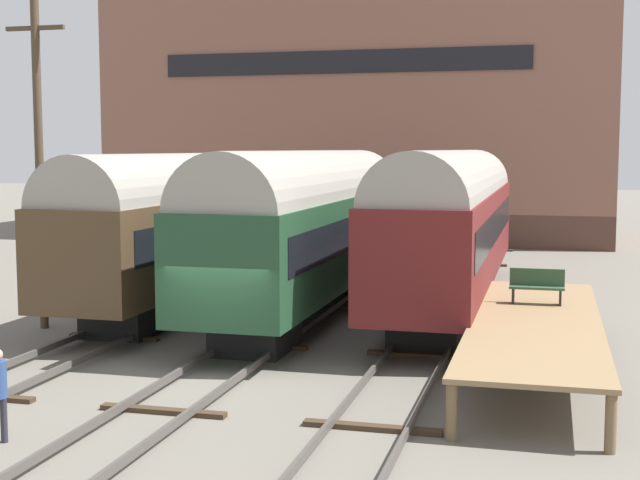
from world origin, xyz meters
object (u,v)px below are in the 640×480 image
utility_pole (39,154)px  train_car_brown (204,216)px  train_car_green (309,222)px  bench (537,285)px  train_car_maroon (452,218)px

utility_pole → train_car_brown: bearing=65.1°
train_car_brown → utility_pole: (-2.67, -5.74, 2.14)m
train_car_brown → utility_pole: bearing=-114.9°
train_car_green → utility_pole: (-6.84, -4.03, 2.11)m
utility_pole → bench: bearing=4.2°
train_car_maroon → bench: bearing=-62.9°
train_car_green → train_car_brown: (-4.17, 1.71, -0.03)m
utility_pole → train_car_maroon: bearing=30.4°
train_car_green → train_car_maroon: bearing=30.4°
train_car_maroon → train_car_brown: train_car_maroon is taller
train_car_green → train_car_brown: 4.51m
train_car_maroon → bench: 6.27m
train_car_brown → bench: train_car_brown is taller
train_car_maroon → train_car_brown: size_ratio=1.02×
train_car_green → train_car_brown: size_ratio=0.90×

